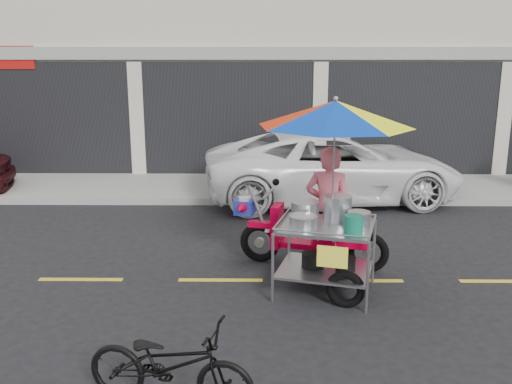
{
  "coord_description": "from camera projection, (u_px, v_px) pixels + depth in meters",
  "views": [
    {
      "loc": [
        -1.41,
        -7.56,
        3.21
      ],
      "look_at": [
        -1.5,
        0.6,
        1.15
      ],
      "focal_mm": 40.0,
      "sensor_mm": 36.0,
      "label": 1
    }
  ],
  "objects": [
    {
      "name": "ground",
      "position": [
        361.0,
        281.0,
        8.1
      ],
      "size": [
        90.0,
        90.0,
        0.0
      ],
      "primitive_type": "plane",
      "color": "black"
    },
    {
      "name": "sidewalk",
      "position": [
        322.0,
        186.0,
        13.42
      ],
      "size": [
        45.0,
        3.0,
        0.15
      ],
      "primitive_type": "cube",
      "color": "gray",
      "rests_on": "ground"
    },
    {
      "name": "shophouse_block",
      "position": [
        402.0,
        14.0,
        17.3
      ],
      "size": [
        36.0,
        8.11,
        10.4
      ],
      "color": "beige",
      "rests_on": "ground"
    },
    {
      "name": "centerline",
      "position": [
        361.0,
        281.0,
        8.1
      ],
      "size": [
        42.0,
        0.1,
        0.01
      ],
      "primitive_type": "cube",
      "color": "gold",
      "rests_on": "ground"
    },
    {
      "name": "white_pickup",
      "position": [
        333.0,
        166.0,
        12.22
      ],
      "size": [
        5.73,
        3.14,
        1.52
      ],
      "primitive_type": "imported",
      "rotation": [
        0.0,
        0.0,
        1.69
      ],
      "color": "white",
      "rests_on": "ground"
    },
    {
      "name": "near_bicycle",
      "position": [
        170.0,
        364.0,
        5.18
      ],
      "size": [
        1.7,
        0.93,
        0.84
      ],
      "primitive_type": "imported",
      "rotation": [
        0.0,
        0.0,
        1.33
      ],
      "color": "black",
      "rests_on": "ground"
    },
    {
      "name": "food_vendor_rig",
      "position": [
        330.0,
        167.0,
        7.68
      ],
      "size": [
        2.61,
        2.55,
        2.64
      ],
      "rotation": [
        0.0,
        0.0,
        -0.26
      ],
      "color": "black",
      "rests_on": "ground"
    }
  ]
}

